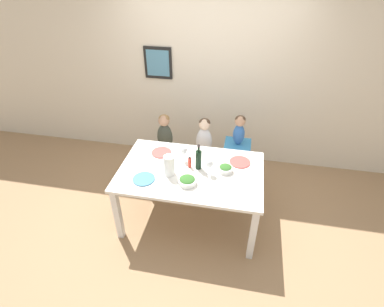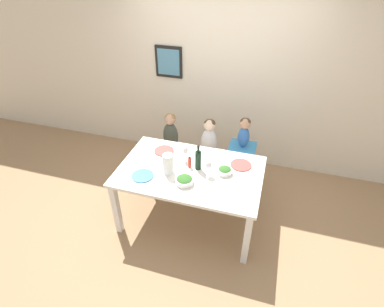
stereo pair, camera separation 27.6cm
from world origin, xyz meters
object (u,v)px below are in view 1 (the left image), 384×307
person_child_center (204,136)px  wine_glass_far (184,151)px  paper_towel_roll (169,165)px  salad_bowl_large (187,181)px  wine_glass_near (210,164)px  dinner_plate_back_left (161,152)px  chair_far_left (166,154)px  chair_right_highchair (237,153)px  person_baby_right (239,128)px  person_child_left (165,132)px  salad_bowl_small (225,169)px  wine_bottle (199,159)px  dinner_plate_back_right (240,162)px  dinner_plate_front_left (144,179)px  chair_far_center (204,158)px

person_child_center → wine_glass_far: (-0.15, -0.58, 0.13)m
paper_towel_roll → salad_bowl_large: bearing=-28.3°
wine_glass_near → dinner_plate_back_left: wine_glass_near is taller
chair_far_left → wine_glass_near: bearing=-46.6°
chair_right_highchair → person_baby_right: size_ratio=1.70×
person_child_left → salad_bowl_small: bearing=-37.6°
person_baby_right → wine_bottle: (-0.41, -0.69, -0.06)m
dinner_plate_back_left → dinner_plate_back_right: same height
chair_far_left → chair_right_highchair: size_ratio=0.67×
chair_right_highchair → salad_bowl_large: size_ratio=3.53×
dinner_plate_front_left → chair_far_left: bearing=92.2°
chair_far_left → wine_bottle: size_ratio=1.49×
chair_far_center → chair_far_left: bearing=180.0°
wine_bottle → dinner_plate_back_right: size_ratio=1.30×
person_child_center → wine_bottle: bearing=-86.4°
wine_bottle → salad_bowl_small: (0.31, -0.00, -0.09)m
dinner_plate_front_left → person_child_center: bearing=63.2°
wine_glass_near → dinner_plate_front_left: wine_glass_near is taller
chair_right_highchair → dinner_plate_front_left: (-0.96, -1.00, 0.22)m
wine_glass_far → wine_glass_near: bearing=-30.3°
dinner_plate_front_left → dinner_plate_back_left: (0.05, 0.52, 0.00)m
wine_bottle → paper_towel_roll: (-0.30, -0.17, -0.00)m
chair_right_highchair → wine_glass_far: wine_glass_far is taller
paper_towel_roll → wine_glass_far: size_ratio=1.25×
person_child_center → dinner_plate_back_left: (-0.46, -0.48, 0.00)m
wine_bottle → wine_glass_far: wine_bottle is taller
wine_glass_near → salad_bowl_large: bearing=-134.7°
dinner_plate_back_right → dinner_plate_back_left: bearing=179.2°
chair_far_left → wine_glass_far: size_ratio=2.45×
wine_glass_near → salad_bowl_large: 0.31m
dinner_plate_back_left → dinner_plate_back_right: 0.96m
chair_right_highchair → dinner_plate_front_left: size_ratio=2.88×
salad_bowl_large → dinner_plate_front_left: 0.48m
wine_glass_near → dinner_plate_back_left: size_ratio=0.79×
chair_far_left → wine_bottle: bearing=-49.5°
wine_glass_far → salad_bowl_small: 0.52m
dinner_plate_front_left → dinner_plate_back_right: bearing=26.8°
dinner_plate_front_left → dinner_plate_back_left: same height
person_child_left → dinner_plate_back_left: 0.49m
chair_right_highchair → wine_bottle: bearing=-120.6°
chair_right_highchair → dinner_plate_back_right: dinner_plate_back_right is taller
dinner_plate_back_left → dinner_plate_back_right: bearing=-0.8°
chair_far_center → person_baby_right: (0.45, 0.00, 0.55)m
person_child_left → wine_glass_far: size_ratio=2.86×
chair_far_center → wine_glass_near: size_ratio=2.45×
paper_towel_roll → person_child_left: bearing=108.9°
person_baby_right → dinner_plate_back_left: size_ratio=1.69×
chair_far_center → paper_towel_roll: paper_towel_roll is taller
wine_bottle → wine_glass_far: 0.23m
person_baby_right → wine_glass_near: 0.82m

